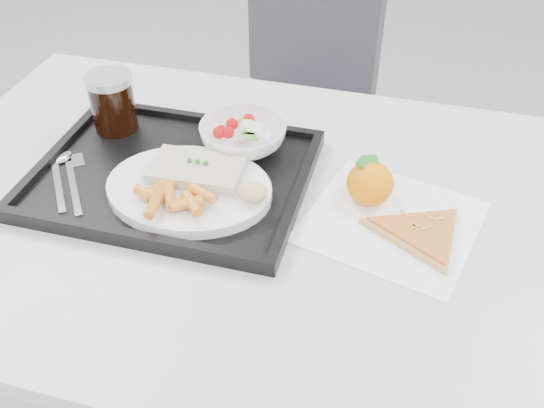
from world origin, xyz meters
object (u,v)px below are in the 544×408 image
Objects in this scene: pizza_slice at (421,233)px; tray at (173,176)px; dinner_plate at (189,189)px; salad_bowl at (243,136)px; tangerine at (370,183)px; cola_glass at (112,101)px; table at (256,234)px; chair at (301,93)px.

tray is at bearing 174.75° from pizza_slice.
tray is 1.67× the size of dinner_plate.
tangerine is at bearing -17.04° from salad_bowl.
table is at bearing -22.80° from cola_glass.
cola_glass is at bearing 146.07° from tray.
tray is 2.96× the size of salad_bowl.
tangerine is (0.48, -0.07, -0.04)m from cola_glass.
table is 0.14m from dinner_plate.
salad_bowl reaches higher than table.
dinner_plate is 2.50× the size of cola_glass.
pizza_slice is (0.32, -0.14, -0.03)m from salad_bowl.
chair is 0.71m from cola_glass.
chair is 6.11× the size of salad_bowl.
tangerine is (0.23, -0.07, -0.00)m from salad_bowl.
salad_bowl is at bearing 156.41° from pizza_slice.
tray is 0.33m from tangerine.
cola_glass reaches higher than dinner_plate.
table is 0.36m from cola_glass.
dinner_plate is 0.29m from tangerine.
dinner_plate is 0.16m from salad_bowl.
cola_glass reaches higher than tangerine.
tangerine is at bearing 17.80° from table.
salad_bowl is 0.76× the size of pizza_slice.
dinner_plate is 3.23× the size of tangerine.
chair is at bearing 115.16° from pizza_slice.
tangerine is (0.26, -0.68, 0.25)m from chair.
chair reaches higher than table.
tray is 0.19m from cola_glass.
cola_glass reaches higher than table.
cola_glass is 0.59m from pizza_slice.
table is at bearing 177.17° from pizza_slice.
tangerine is at bearing 5.43° from tray.
chair reaches higher than cola_glass.
tangerine reaches higher than salad_bowl.
pizza_slice is (0.57, -0.14, -0.06)m from cola_glass.
table is at bearing 10.73° from dinner_plate.
chair is 11.14× the size of tangerine.
dinner_plate is (-0.10, -0.02, 0.09)m from table.
tangerine reaches higher than tray.
chair is 2.07× the size of tray.
table is at bearing -162.20° from tangerine.
tray is at bearing 136.67° from dinner_plate.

